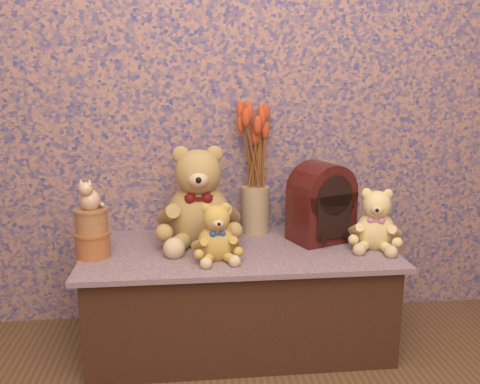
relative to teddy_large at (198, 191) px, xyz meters
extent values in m
cube|color=#3B427A|center=(0.15, 0.19, 0.67)|extent=(3.00, 0.10, 2.60)
cube|color=#36436F|center=(0.15, -0.09, -0.42)|extent=(1.22, 0.59, 0.41)
cylinder|color=tan|center=(0.25, 0.11, -0.11)|extent=(0.16, 0.16, 0.20)
cylinder|color=gold|center=(-0.40, -0.14, -0.17)|extent=(0.16, 0.16, 0.09)
cylinder|color=tan|center=(-0.40, -0.14, -0.08)|extent=(0.14, 0.14, 0.09)
camera|label=1|loc=(-0.04, -2.03, 0.46)|focal=38.35mm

